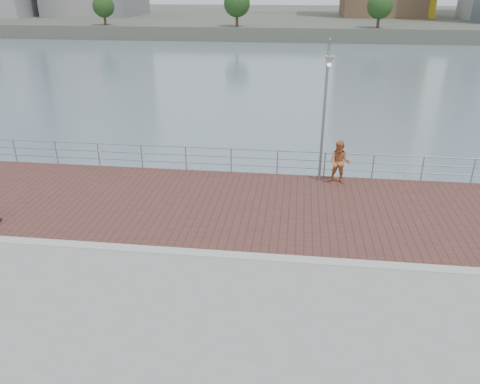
# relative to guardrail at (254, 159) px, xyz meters

# --- Properties ---
(water) EXTENTS (400.00, 400.00, 0.00)m
(water) POSITION_rel_guardrail_xyz_m (-0.00, -7.00, -2.69)
(water) COLOR slate
(water) RESTS_ON ground
(brick_lane) EXTENTS (40.00, 6.80, 0.02)m
(brick_lane) POSITION_rel_guardrail_xyz_m (-0.00, -3.40, -0.68)
(brick_lane) COLOR brown
(brick_lane) RESTS_ON seawall
(curb) EXTENTS (40.00, 0.40, 0.06)m
(curb) POSITION_rel_guardrail_xyz_m (-0.00, -7.00, -0.66)
(curb) COLOR #B7B5AD
(curb) RESTS_ON seawall
(far_shore) EXTENTS (320.00, 95.00, 2.50)m
(far_shore) POSITION_rel_guardrail_xyz_m (-0.00, 115.50, -1.44)
(far_shore) COLOR #4C5142
(far_shore) RESTS_ON ground
(guardrail) EXTENTS (39.06, 0.06, 1.13)m
(guardrail) POSITION_rel_guardrail_xyz_m (0.00, 0.00, 0.00)
(guardrail) COLOR #8C9EA8
(guardrail) RESTS_ON brick_lane
(street_lamp) EXTENTS (0.41, 1.19, 5.62)m
(street_lamp) POSITION_rel_guardrail_xyz_m (2.86, -0.91, 3.30)
(street_lamp) COLOR slate
(street_lamp) RESTS_ON brick_lane
(bystander) EXTENTS (1.04, 0.90, 1.85)m
(bystander) POSITION_rel_guardrail_xyz_m (3.64, -0.71, 0.25)
(bystander) COLOR #C76E3A
(bystander) RESTS_ON brick_lane
(shoreline_trees) EXTENTS (169.32, 5.14, 6.86)m
(shoreline_trees) POSITION_rel_guardrail_xyz_m (30.97, 70.00, 3.69)
(shoreline_trees) COLOR #473323
(shoreline_trees) RESTS_ON far_shore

